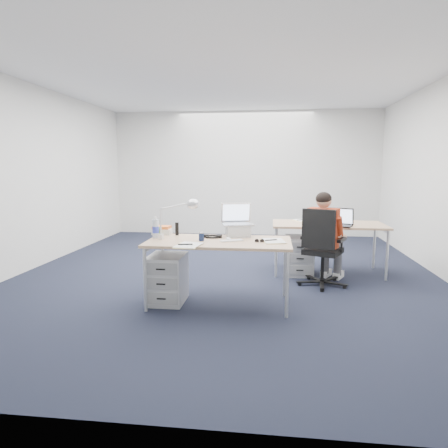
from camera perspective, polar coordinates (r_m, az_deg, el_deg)
The scene contains 24 objects.
floor at distance 5.88m, azimuth 0.51°, elevation -7.11°, with size 7.00×7.00×0.00m, color black.
room at distance 5.67m, azimuth 0.54°, elevation 9.84°, with size 6.02×7.02×2.80m.
desk_near at distance 4.47m, azimuth -0.72°, elevation -2.95°, with size 1.60×0.80×0.73m.
desk_far at distance 6.01m, azimuth 14.65°, elevation -0.37°, with size 1.60×0.80×0.73m.
office_chair at distance 5.38m, azimuth 13.78°, elevation -5.57°, with size 0.86×0.86×1.03m.
seated_person at distance 5.48m, azimuth 14.36°, elevation -1.91°, with size 0.59×0.73×1.22m.
drawer_pedestal_near at distance 4.67m, azimuth -8.11°, elevation -7.70°, with size 0.40×0.50×0.55m, color #B0B2B6.
drawer_pedestal_far at distance 5.91m, azimuth 10.65°, elevation -4.42°, with size 0.40×0.50×0.55m, color #B0B2B6.
silver_laptop at distance 4.73m, azimuth 2.01°, elevation 0.55°, with size 0.36×0.28×0.38m, color silver, non-canonical shape.
wireless_keyboard at distance 4.43m, azimuth 1.07°, elevation -2.37°, with size 0.25×0.10×0.01m, color white.
computer_mouse at distance 4.48m, azimuth 0.61°, elevation -2.13°, with size 0.06×0.09×0.03m, color white.
headphones at distance 4.65m, azimuth -1.66°, elevation -1.73°, with size 0.23×0.17×0.04m, color black, non-canonical shape.
can_koozie at distance 4.44m, azimuth -3.25°, elevation -1.79°, with size 0.06×0.06×0.10m, color #141F3F.
water_bottle at distance 4.68m, azimuth -9.75°, elevation -0.48°, with size 0.08×0.08×0.25m, color silver.
bear_figurine at distance 4.71m, azimuth -9.28°, elevation -1.10°, with size 0.07×0.05×0.13m, color #36741F, non-canonical shape.
book_stack at distance 4.95m, azimuth -8.83°, elevation -0.85°, with size 0.22×0.17×0.10m, color silver.
cordless_phone at distance 4.83m, azimuth -6.74°, elevation -0.70°, with size 0.04×0.03×0.15m, color black.
papers_left at distance 4.17m, azimuth -5.26°, elevation -3.06°, with size 0.23×0.33×0.01m, color #FFE593.
papers_right at distance 4.43m, azimuth 6.99°, elevation -2.43°, with size 0.22×0.31×0.01m, color #FFE593.
sunglasses at distance 4.38m, azimuth 5.09°, elevation -2.44°, with size 0.11×0.05×0.02m, color black, non-canonical shape.
desk_lamp at distance 4.53m, azimuth -7.30°, elevation 0.82°, with size 0.42×0.15×0.48m, color silver, non-canonical shape.
dark_laptop at distance 5.76m, azimuth 16.06°, elevation 0.99°, with size 0.36×0.35×0.26m, color black, non-canonical shape.
far_cup at distance 6.25m, azimuth 17.59°, elevation 0.77°, with size 0.08×0.08×0.11m, color white.
far_papers at distance 6.21m, azimuth 11.03°, elevation 0.48°, with size 0.20×0.28×0.01m, color white.
Camera 1 is at (0.63, -5.64, 1.54)m, focal length 32.00 mm.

